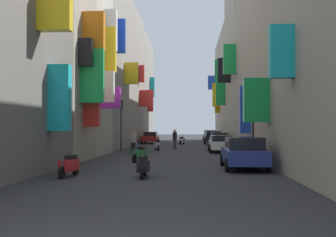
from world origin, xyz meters
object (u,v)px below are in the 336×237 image
at_px(parked_car_silver, 210,135).
at_px(traffic_light_near_corner, 121,116).
at_px(scooter_green, 140,154).
at_px(traffic_light_far_corner, 253,108).
at_px(scooter_white, 182,140).
at_px(scooter_silver, 157,145).
at_px(parked_car_red, 151,137).
at_px(scooter_black, 143,166).
at_px(pedestrian_near_left, 134,142).
at_px(scooter_red, 69,165).
at_px(pedestrian_crossing, 175,139).
at_px(parked_car_black, 213,137).
at_px(parked_car_blue, 244,152).
at_px(parked_car_white, 221,143).
at_px(scooter_blue, 134,146).
at_px(parked_car_grey, 219,139).

bearing_deg(parked_car_silver, traffic_light_near_corner, -108.35).
distance_m(scooter_green, traffic_light_far_corner, 6.83).
distance_m(scooter_green, scooter_white, 23.02).
bearing_deg(scooter_silver, parked_car_red, 97.96).
relative_size(parked_car_silver, scooter_black, 2.11).
bearing_deg(scooter_white, pedestrian_near_left, -101.63).
bearing_deg(scooter_red, pedestrian_crossing, 80.64).
bearing_deg(scooter_red, parked_car_black, 76.72).
bearing_deg(parked_car_blue, parked_car_white, 90.54).
height_order(parked_car_black, scooter_red, parked_car_black).
bearing_deg(traffic_light_far_corner, scooter_white, 101.07).
distance_m(scooter_silver, scooter_green, 11.17).
relative_size(scooter_blue, scooter_white, 1.02).
relative_size(parked_car_black, parked_car_blue, 0.97).
distance_m(scooter_red, pedestrian_near_left, 14.14).
distance_m(scooter_white, pedestrian_near_left, 16.09).
height_order(pedestrian_near_left, traffic_light_far_corner, traffic_light_far_corner).
bearing_deg(scooter_silver, traffic_light_near_corner, -163.76).
relative_size(scooter_red, pedestrian_near_left, 1.05).
xyz_separation_m(parked_car_silver, scooter_green, (-5.51, -35.69, -0.32)).
bearing_deg(parked_car_grey, pedestrian_crossing, -132.32).
xyz_separation_m(pedestrian_crossing, traffic_light_far_corner, (4.92, -13.51, 2.16)).
xyz_separation_m(scooter_silver, pedestrian_crossing, (1.39, 2.32, 0.42)).
distance_m(parked_car_grey, parked_car_silver, 17.49).
relative_size(parked_car_blue, scooter_silver, 2.22).
height_order(scooter_red, scooter_white, same).
bearing_deg(scooter_red, parked_car_white, 65.78).
bearing_deg(pedestrian_crossing, scooter_black, -91.10).
relative_size(scooter_silver, scooter_red, 1.10).
relative_size(parked_car_black, scooter_black, 2.26).
distance_m(parked_car_white, scooter_green, 10.48).
xyz_separation_m(parked_car_grey, scooter_black, (-4.68, -25.12, -0.27)).
bearing_deg(scooter_silver, scooter_white, 81.25).
bearing_deg(parked_car_black, scooter_white, -162.81).
bearing_deg(pedestrian_near_left, scooter_green, -78.84).
xyz_separation_m(parked_car_silver, scooter_red, (-7.48, -42.63, -0.32)).
relative_size(parked_car_blue, traffic_light_far_corner, 0.97).
bearing_deg(parked_car_silver, pedestrian_crossing, -100.49).
xyz_separation_m(parked_car_white, pedestrian_near_left, (-6.66, -1.88, 0.13)).
bearing_deg(scooter_red, pedestrian_near_left, 87.78).
height_order(pedestrian_near_left, traffic_light_near_corner, traffic_light_near_corner).
xyz_separation_m(parked_car_silver, pedestrian_crossing, (-4.11, -22.20, 0.10)).
xyz_separation_m(parked_car_red, scooter_red, (0.04, -32.57, -0.27)).
distance_m(pedestrian_crossing, traffic_light_near_corner, 5.71).
relative_size(parked_car_blue, pedestrian_crossing, 2.47).
height_order(parked_car_grey, parked_car_red, parked_car_grey).
bearing_deg(scooter_white, parked_car_white, -76.19).
bearing_deg(scooter_white, parked_car_black, 17.19).
bearing_deg(traffic_light_far_corner, parked_car_blue, -105.46).
bearing_deg(parked_car_black, pedestrian_near_left, -111.87).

